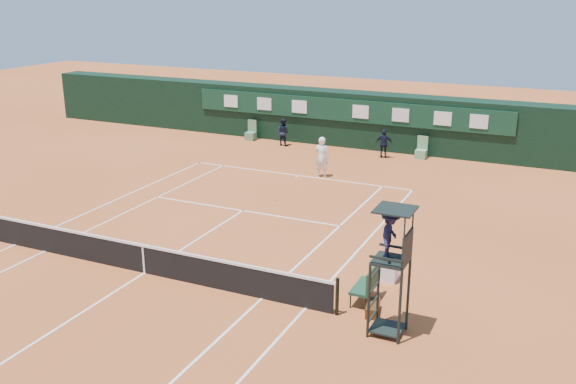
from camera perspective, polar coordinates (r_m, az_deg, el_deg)
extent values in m
plane|color=#C15E2D|center=(20.69, -12.61, -7.04)|extent=(90.00, 90.00, 0.00)
cube|color=silver|center=(30.32, 0.93, 1.48)|extent=(11.05, 0.08, 0.01)
cube|color=white|center=(18.15, 1.60, -10.26)|extent=(0.08, 23.85, 0.01)
cube|color=silver|center=(24.22, -23.07, -4.32)|extent=(0.08, 23.85, 0.01)
cube|color=white|center=(18.66, -2.32, -9.43)|extent=(0.08, 23.85, 0.01)
cube|color=silver|center=(23.27, -20.77, -4.93)|extent=(0.08, 23.85, 0.01)
cube|color=white|center=(25.64, -4.03, -1.67)|extent=(8.31, 0.08, 0.01)
cube|color=white|center=(20.69, -12.61, -7.02)|extent=(0.08, 12.88, 0.01)
cube|color=white|center=(30.19, 0.82, 1.41)|extent=(0.08, 0.30, 0.01)
cube|color=black|center=(20.51, -12.69, -5.90)|extent=(12.60, 0.04, 0.90)
cube|color=white|center=(20.32, -12.79, -4.66)|extent=(12.80, 0.06, 0.08)
cube|color=white|center=(20.50, -12.70, -5.87)|extent=(0.06, 0.05, 0.92)
cylinder|color=black|center=(17.60, 4.39, -9.27)|extent=(0.10, 0.10, 1.10)
cube|color=black|center=(36.18, 5.37, 6.53)|extent=(40.00, 1.50, 3.00)
cube|color=#0E3320|center=(35.32, 4.96, 7.26)|extent=(18.00, 0.10, 1.20)
cube|color=white|center=(38.15, -5.10, 8.05)|extent=(0.90, 0.04, 0.70)
cube|color=silver|center=(37.12, -2.12, 7.83)|extent=(0.90, 0.04, 0.70)
cube|color=white|center=(36.20, 1.02, 7.58)|extent=(0.90, 0.04, 0.70)
cube|color=white|center=(34.93, 6.47, 7.10)|extent=(0.90, 0.04, 0.70)
cube|color=silver|center=(34.32, 9.98, 6.75)|extent=(0.90, 0.04, 0.70)
cube|color=silver|center=(33.84, 13.59, 6.36)|extent=(0.90, 0.04, 0.70)
cube|color=silver|center=(33.55, 16.61, 6.02)|extent=(0.90, 0.04, 0.70)
cube|color=#53805F|center=(37.45, -3.34, 4.98)|extent=(0.55, 0.50, 0.46)
cube|color=#537F59|center=(37.51, -3.20, 5.90)|extent=(0.55, 0.06, 0.70)
cube|color=#649A6F|center=(34.03, 11.73, 3.32)|extent=(0.55, 0.50, 0.46)
cube|color=#619465|center=(34.10, 11.88, 4.33)|extent=(0.55, 0.06, 0.70)
cylinder|color=black|center=(16.44, 7.19, -9.66)|extent=(0.07, 0.07, 2.00)
cylinder|color=black|center=(17.13, 8.02, -8.52)|extent=(0.07, 0.07, 2.00)
cylinder|color=black|center=(16.26, 9.91, -10.14)|extent=(0.07, 0.07, 2.00)
cylinder|color=black|center=(16.95, 10.63, -8.96)|extent=(0.07, 0.07, 2.00)
cube|color=black|center=(16.25, 9.11, -6.04)|extent=(0.85, 0.85, 0.08)
cube|color=black|center=(16.00, 10.56, -4.92)|extent=(0.06, 0.85, 0.80)
cube|color=black|center=(15.79, 8.73, -5.91)|extent=(0.85, 0.05, 0.06)
cube|color=black|center=(16.54, 9.55, -4.83)|extent=(0.85, 0.05, 0.06)
cylinder|color=black|center=(15.47, 10.28, -3.91)|extent=(0.04, 0.04, 1.00)
cylinder|color=black|center=(16.19, 11.01, -2.94)|extent=(0.04, 0.04, 1.00)
cube|color=black|center=(15.74, 9.53, -1.54)|extent=(0.95, 0.95, 0.04)
cube|color=black|center=(17.09, 8.80, -11.84)|extent=(0.80, 0.80, 0.05)
cube|color=black|center=(17.07, 7.53, -10.87)|extent=(0.04, 0.80, 0.04)
cube|color=black|center=(16.88, 7.58, -9.68)|extent=(0.04, 0.80, 0.04)
cube|color=black|center=(16.70, 7.64, -8.46)|extent=(0.04, 0.80, 0.04)
cube|color=black|center=(16.52, 7.69, -7.22)|extent=(0.04, 0.80, 0.04)
imported|color=#1C1B36|center=(16.00, 9.06, -3.79)|extent=(0.47, 0.82, 1.28)
cube|color=#193E2B|center=(18.45, 6.81, -8.36)|extent=(0.55, 1.20, 0.08)
cube|color=#183C22|center=(18.23, 7.61, -7.50)|extent=(0.06, 1.20, 0.60)
cylinder|color=black|center=(18.15, 5.56, -9.64)|extent=(0.04, 0.04, 0.41)
cylinder|color=black|center=(18.03, 6.90, -9.89)|extent=(0.04, 0.04, 0.41)
cylinder|color=black|center=(19.08, 6.67, -8.23)|extent=(0.04, 0.04, 0.41)
cylinder|color=black|center=(18.97, 7.95, -8.45)|extent=(0.04, 0.04, 0.41)
cube|color=black|center=(17.97, 7.54, -10.22)|extent=(0.51, 0.85, 0.30)
cube|color=white|center=(19.87, 8.91, -6.93)|extent=(0.55, 0.55, 0.60)
cube|color=#54815F|center=(19.74, 8.95, -6.09)|extent=(0.57, 0.57, 0.05)
sphere|color=yellow|center=(26.79, -1.04, -0.70)|extent=(0.06, 0.06, 0.06)
imported|color=white|center=(29.95, 3.03, 3.14)|extent=(0.71, 0.47, 1.92)
imported|color=black|center=(35.99, -0.45, 5.34)|extent=(0.80, 0.65, 1.51)
imported|color=black|center=(33.69, 8.54, 4.27)|extent=(0.93, 0.50, 1.51)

